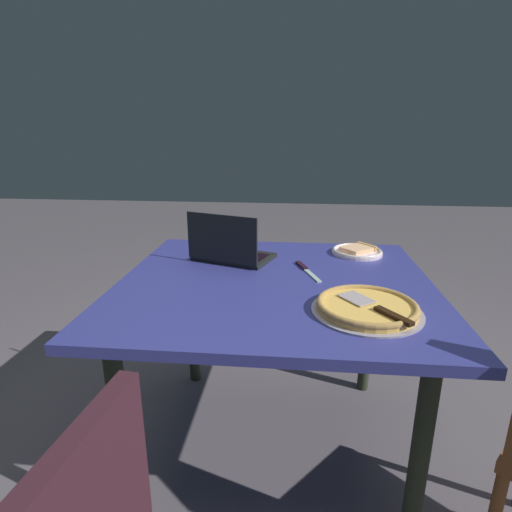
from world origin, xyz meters
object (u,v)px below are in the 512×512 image
(dining_table, at_px, (275,300))
(table_knife, at_px, (306,269))
(laptop, at_px, (230,251))
(pizza_plate, at_px, (357,251))
(pizza_tray, at_px, (367,307))

(dining_table, relative_size, table_knife, 5.03)
(dining_table, bearing_deg, laptop, 133.36)
(dining_table, bearing_deg, pizza_plate, 46.23)
(laptop, height_order, pizza_tray, laptop)
(laptop, xyz_separation_m, pizza_tray, (0.50, -0.47, -0.03))
(laptop, bearing_deg, table_knife, -15.93)
(pizza_plate, bearing_deg, laptop, -164.48)
(pizza_plate, xyz_separation_m, pizza_tray, (-0.06, -0.63, 0.00))
(laptop, distance_m, table_knife, 0.34)
(pizza_plate, height_order, pizza_tray, same)
(pizza_plate, bearing_deg, table_knife, -133.95)
(laptop, relative_size, table_knife, 1.62)
(dining_table, height_order, table_knife, table_knife)
(pizza_tray, bearing_deg, table_knife, 115.46)
(laptop, relative_size, pizza_plate, 1.67)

